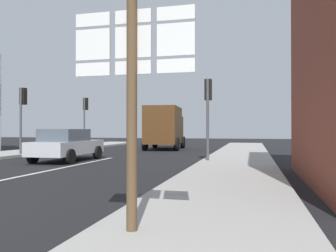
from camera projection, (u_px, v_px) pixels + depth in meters
The scene contains 9 objects.
ground_plane at pixel (94, 162), 15.53m from camera, with size 80.00×80.00×0.00m, color black.
sidewalk_right at pixel (234, 169), 12.08m from camera, with size 3.03×44.00×0.14m, color #9E9B96.
lane_centre_stripe at pixel (41, 172), 11.65m from camera, with size 0.16×12.00×0.01m, color silver.
sedan_far at pixel (67, 144), 15.83m from camera, with size 2.01×4.22×1.47m.
delivery_truck at pixel (165, 127), 24.89m from camera, with size 2.79×5.15×3.05m.
route_sign_post at pixel (132, 88), 4.53m from camera, with size 1.66×0.14×3.20m.
traffic_light_near_right at pixel (208, 101), 14.79m from camera, with size 0.30×0.49×3.62m.
traffic_light_far_left at pixel (85, 111), 25.59m from camera, with size 0.30×0.49×3.80m.
traffic_light_near_left at pixel (22, 106), 18.61m from camera, with size 0.30×0.49×3.70m.
Camera 1 is at (6.97, -4.30, 1.47)m, focal length 36.84 mm.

